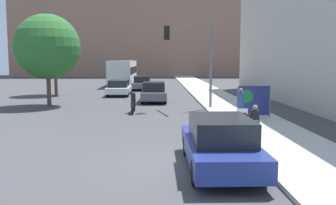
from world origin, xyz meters
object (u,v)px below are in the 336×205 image
Objects in this scene: car_on_road_midblock at (119,88)px; motorcycle_on_road at (133,104)px; city_bus_on_road at (123,71)px; traffic_light_pole at (194,50)px; street_tree_midblock at (55,44)px; car_on_road_nearest at (154,92)px; street_tree_near_curb at (47,47)px; jogger_on_sidewalk at (241,105)px; parked_car_curbside at (220,143)px; seated_protester at (255,119)px; protest_banner at (254,101)px; car_on_road_distant at (142,83)px.

car_on_road_midblock is 2.22× the size of motorcycle_on_road.
city_bus_on_road reaches higher than motorcycle_on_road.
street_tree_midblock is at bearing 138.25° from traffic_light_pole.
car_on_road_nearest is (-2.53, 4.35, -3.00)m from traffic_light_pole.
car_on_road_midblock is 13.19m from city_bus_on_road.
jogger_on_sidewalk is at bearing -33.83° from street_tree_near_curb.
jogger_on_sidewalk reaches higher than parked_car_curbside.
protest_banner is (1.15, 4.70, 0.22)m from seated_protester.
car_on_road_nearest reaches higher than car_on_road_midblock.
seated_protester is 9.10m from motorcycle_on_road.
street_tree_midblock is at bearing -16.64° from jogger_on_sidewalk.
parked_car_curbside is at bearing -83.21° from car_on_road_distant.
jogger_on_sidewalk is 21.95m from car_on_road_distant.
car_on_road_nearest is 18.80m from city_bus_on_road.
car_on_road_nearest reaches higher than car_on_road_distant.
car_on_road_nearest is at bearing 120.19° from traffic_light_pole.
protest_banner is 5.58m from traffic_light_pole.
car_on_road_nearest is at bearing -33.14° from jogger_on_sidewalk.
motorcycle_on_road is at bearing -101.48° from car_on_road_nearest.
jogger_on_sidewalk reaches higher than car_on_road_nearest.
seated_protester is at bearing 63.29° from parked_car_curbside.
street_tree_midblock is (-12.97, 15.57, 3.51)m from jogger_on_sidewalk.
car_on_road_midblock reaches higher than seated_protester.
street_tree_midblock is (-7.38, -5.65, 3.75)m from car_on_road_distant.
car_on_road_nearest is 0.92× the size of car_on_road_distant.
seated_protester is 0.25× the size of car_on_road_distant.
car_on_road_midblock is 1.00× the size of car_on_road_distant.
traffic_light_pole is 0.87× the size of street_tree_near_curb.
street_tree_midblock reaches higher than city_bus_on_road.
city_bus_on_road is 21.03m from street_tree_near_curb.
protest_banner is at bearing -22.99° from motorcycle_on_road.
parked_car_curbside is at bearing -80.41° from city_bus_on_road.
traffic_light_pole is at bearing -76.16° from car_on_road_distant.
motorcycle_on_road is at bearing 105.57° from parked_car_curbside.
traffic_light_pole is (-1.59, 8.72, 2.96)m from seated_protester.
jogger_on_sidewalk is at bearing -123.84° from protest_banner.
street_tree_midblock reaches higher than motorcycle_on_road.
motorcycle_on_road is at bearing -56.28° from street_tree_midblock.
jogger_on_sidewalk is 10.76m from car_on_road_nearest.
car_on_road_distant is (-3.87, 15.69, -3.01)m from traffic_light_pole.
traffic_light_pole is at bearing 108.12° from seated_protester.
street_tree_midblock reaches higher than parked_car_curbside.
car_on_road_midblock is at bearing -106.17° from car_on_road_distant.
seated_protester is 0.56× the size of motorcycle_on_road.
seated_protester is 25.01m from car_on_road_distant.
car_on_road_nearest is at bearing -59.29° from car_on_road_midblock.
street_tree_near_curb reaches higher than car_on_road_nearest.
seated_protester is 0.19× the size of street_tree_midblock.
jogger_on_sidewalk is 0.25× the size of street_tree_midblock.
motorcycle_on_road is at bearing -83.36° from city_bus_on_road.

